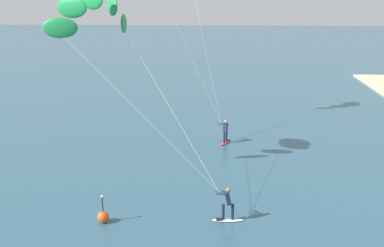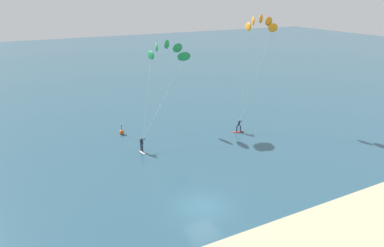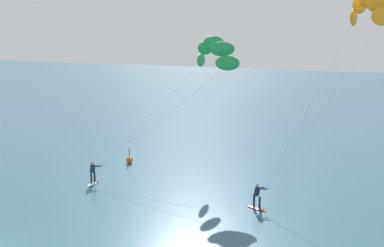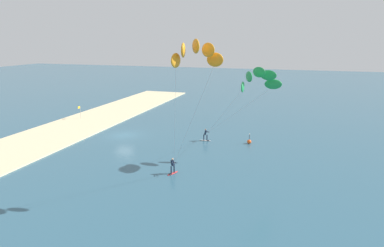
{
  "view_description": "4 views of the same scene",
  "coord_description": "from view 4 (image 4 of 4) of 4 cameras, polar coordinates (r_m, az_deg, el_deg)",
  "views": [
    {
      "loc": [
        -22.99,
        12.48,
        10.84
      ],
      "look_at": [
        3.06,
        13.78,
        3.71
      ],
      "focal_mm": 47.65,
      "sensor_mm": 36.0,
      "label": 1
    },
    {
      "loc": [
        -11.68,
        -20.76,
        15.92
      ],
      "look_at": [
        3.72,
        9.06,
        3.41
      ],
      "focal_mm": 32.79,
      "sensor_mm": 36.0,
      "label": 2
    },
    {
      "loc": [
        19.45,
        -16.23,
        11.09
      ],
      "look_at": [
        7.79,
        10.24,
        5.47
      ],
      "focal_mm": 45.33,
      "sensor_mm": 36.0,
      "label": 3
    },
    {
      "loc": [
        42.45,
        23.75,
        13.41
      ],
      "look_at": [
        7.93,
        12.77,
        4.53
      ],
      "focal_mm": 32.24,
      "sensor_mm": 36.0,
      "label": 4
    }
  ],
  "objects": [
    {
      "name": "marker_buoy",
      "position": [
        46.05,
        9.44,
        -2.96
      ],
      "size": [
        0.56,
        0.56,
        1.38
      ],
      "color": "#EA5119",
      "rests_on": "ground"
    },
    {
      "name": "ground_plane",
      "position": [
        50.46,
        -11.17,
        -1.9
      ],
      "size": [
        240.0,
        240.0,
        0.0
      ],
      "primitive_type": "plane",
      "color": "#2D566B"
    },
    {
      "name": "kitesurfer_mid_water",
      "position": [
        37.64,
        10.56,
        6.79
      ],
      "size": [
        9.25,
        10.65,
        10.59
      ],
      "color": "white",
      "rests_on": "ground"
    },
    {
      "name": "kitesurfer_nearshore",
      "position": [
        26.92,
        0.37,
        10.28
      ],
      "size": [
        7.95,
        6.56,
        13.45
      ],
      "color": "red",
      "rests_on": "ground"
    },
    {
      "name": "beach_flag",
      "position": [
        61.81,
        -18.09,
        2.17
      ],
      "size": [
        0.57,
        0.05,
        2.2
      ],
      "color": "gray",
      "rests_on": "sand_strip"
    },
    {
      "name": "sand_strip",
      "position": [
        55.63,
        -19.93,
        -0.93
      ],
      "size": [
        80.0,
        10.75,
        0.16
      ],
      "primitive_type": "cube",
      "color": "beige",
      "rests_on": "ground"
    }
  ]
}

